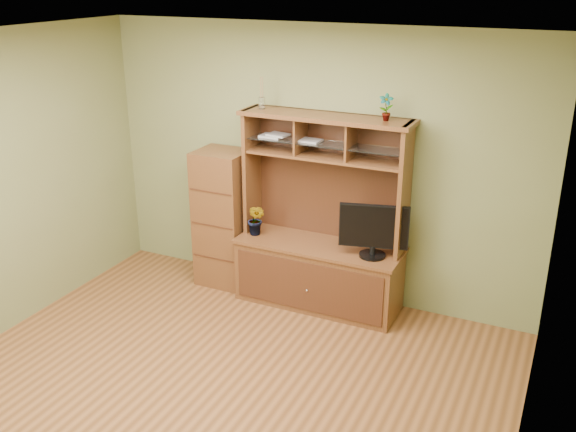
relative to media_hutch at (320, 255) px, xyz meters
The scene contains 8 objects.
room 1.93m from the media_hutch, 96.02° to the right, with size 4.54×4.04×2.74m.
media_hutch is the anchor object (origin of this frame).
monitor 0.69m from the media_hutch, ahead, with size 0.63×0.25×0.51m.
orchid_plant 0.73m from the media_hutch, behind, with size 0.18×0.14×0.32m, color #345C1F.
top_plant 1.60m from the media_hutch, ahead, with size 0.13×0.09×0.24m, color #356423.
reed_diffuser 1.64m from the media_hutch, behind, with size 0.06×0.06×0.30m.
magazines 1.20m from the media_hutch, 169.28° to the left, with size 0.62×0.18×0.04m.
side_cabinet 1.12m from the media_hutch, behind, with size 0.52×0.47×1.44m.
Camera 1 is at (2.34, -3.61, 3.15)m, focal length 40.00 mm.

